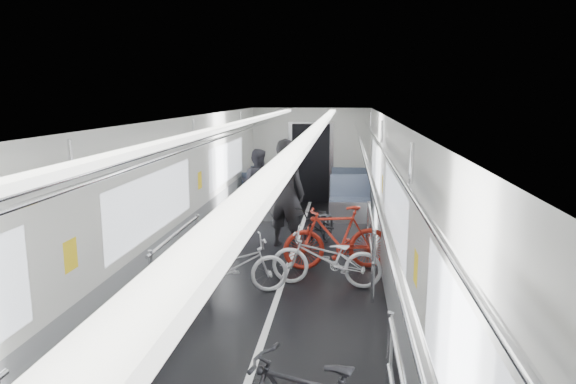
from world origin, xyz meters
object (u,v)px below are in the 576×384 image
object	(u,v)px
bike_left_far	(232,266)
bike_right_mid	(326,258)
person_standing	(285,193)
bike_aisle	(319,227)
person_seated	(257,184)
bike_right_far	(337,238)

from	to	relation	value
bike_left_far	bike_right_mid	size ratio (longest dim) A/B	0.98
person_standing	bike_left_far	bearing A→B (deg)	94.28
bike_right_mid	bike_aisle	world-z (taller)	bike_right_mid
bike_left_far	person_standing	bearing A→B (deg)	-30.76
bike_right_mid	person_seated	size ratio (longest dim) A/B	1.03
bike_right_mid	bike_aisle	bearing A→B (deg)	-169.05
bike_right_far	bike_aisle	size ratio (longest dim) A/B	1.09
bike_right_mid	person_standing	distance (m)	2.15
person_seated	bike_aisle	bearing A→B (deg)	132.50
bike_left_far	bike_right_far	world-z (taller)	bike_right_far
bike_right_far	person_standing	distance (m)	1.56
bike_left_far	bike_aisle	distance (m)	2.50
bike_right_mid	bike_right_far	distance (m)	0.77
bike_left_far	person_standing	xyz separation A→B (m)	(0.45, 2.37, 0.58)
bike_left_far	bike_aisle	world-z (taller)	bike_aisle
person_seated	bike_right_mid	bearing A→B (deg)	121.64
bike_right_far	person_seated	size ratio (longest dim) A/B	1.09
bike_right_mid	person_standing	world-z (taller)	person_standing
bike_right_far	bike_aisle	bearing A→B (deg)	-174.16
bike_aisle	person_seated	size ratio (longest dim) A/B	1.00
bike_right_far	bike_aisle	world-z (taller)	bike_right_far
person_standing	person_seated	xyz separation A→B (m)	(-0.88, 2.14, -0.21)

